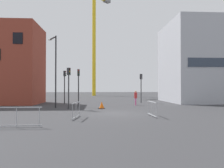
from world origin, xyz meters
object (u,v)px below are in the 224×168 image
at_px(streetlamp_tall, 55,65).
at_px(traffic_light_corner, 78,82).
at_px(traffic_light_verge, 141,83).
at_px(traffic_light_crosswalk, 69,81).
at_px(traffic_light_island, 65,82).
at_px(construction_crane, 93,30).
at_px(traffic_cone_orange, 102,105).
at_px(pedestrian_walking, 136,97).

height_order(streetlamp_tall, traffic_light_corner, streetlamp_tall).
distance_m(streetlamp_tall, traffic_light_verge, 12.18).
bearing_deg(traffic_light_verge, traffic_light_crosswalk, -136.81).
distance_m(traffic_light_corner, traffic_light_crosswalk, 2.26).
xyz_separation_m(traffic_light_corner, traffic_light_verge, (7.84, 5.91, -0.07)).
distance_m(traffic_light_island, traffic_light_corner, 5.27).
bearing_deg(streetlamp_tall, construction_crane, 84.52).
distance_m(streetlamp_tall, traffic_light_island, 5.51).
bearing_deg(traffic_light_verge, traffic_light_island, -173.60).
distance_m(traffic_light_island, traffic_light_verge, 10.11).
relative_size(traffic_light_island, traffic_cone_orange, 6.16).
distance_m(streetlamp_tall, traffic_light_crosswalk, 2.87).
xyz_separation_m(construction_crane, traffic_light_verge, (7.11, -25.92, -13.88)).
distance_m(construction_crane, traffic_light_island, 30.46).
bearing_deg(traffic_light_crosswalk, traffic_light_corner, 71.08).
xyz_separation_m(traffic_light_island, pedestrian_walking, (8.67, -2.66, -1.81)).
xyz_separation_m(construction_crane, traffic_light_island, (-2.93, -27.05, -13.70)).
height_order(construction_crane, streetlamp_tall, construction_crane).
bearing_deg(traffic_light_corner, construction_crane, 88.69).
relative_size(traffic_light_island, traffic_light_crosswalk, 1.06).
bearing_deg(traffic_light_crosswalk, streetlamp_tall, 135.04).
bearing_deg(pedestrian_walking, traffic_light_island, 162.96).
bearing_deg(traffic_light_island, construction_crane, 83.81).
xyz_separation_m(traffic_light_island, traffic_light_verge, (10.04, 1.13, -0.18)).
xyz_separation_m(streetlamp_tall, traffic_light_island, (0.17, 5.28, -1.55)).
bearing_deg(traffic_cone_orange, traffic_light_island, 126.41).
distance_m(traffic_light_crosswalk, traffic_light_verge, 11.76).
relative_size(streetlamp_tall, traffic_light_verge, 1.89).
distance_m(traffic_light_island, traffic_light_crosswalk, 7.08).
distance_m(streetlamp_tall, traffic_light_corner, 2.94).
distance_m(pedestrian_walking, traffic_cone_orange, 5.47).
xyz_separation_m(streetlamp_tall, traffic_light_crosswalk, (1.64, -1.64, -1.69)).
relative_size(construction_crane, streetlamp_tall, 3.51).
xyz_separation_m(traffic_light_corner, traffic_light_crosswalk, (-0.73, -2.14, -0.02)).
bearing_deg(traffic_light_crosswalk, pedestrian_walking, 30.65).
xyz_separation_m(construction_crane, pedestrian_walking, (5.73, -29.71, -15.51)).
bearing_deg(traffic_light_corner, traffic_light_verge, 37.01).
distance_m(traffic_light_corner, pedestrian_walking, 7.01).
distance_m(traffic_light_island, traffic_cone_orange, 8.22).
xyz_separation_m(traffic_light_verge, pedestrian_walking, (-1.38, -3.78, -1.63)).
bearing_deg(streetlamp_tall, traffic_cone_orange, -11.96).
relative_size(construction_crane, traffic_light_island, 6.17).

